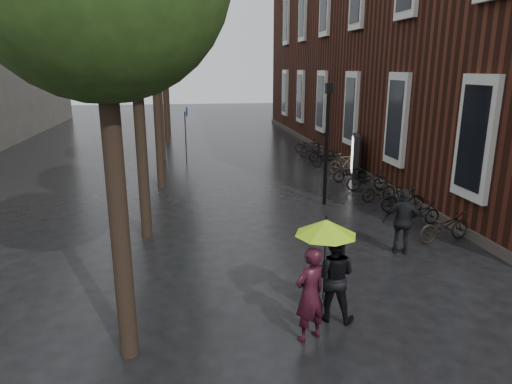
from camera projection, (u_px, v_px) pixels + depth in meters
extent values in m
plane|color=black|center=(363.00, 366.00, 7.85)|extent=(120.00, 120.00, 0.00)
cube|color=#38160F|center=(413.00, 49.00, 26.44)|extent=(10.00, 33.00, 12.00)
cube|color=silver|center=(476.00, 138.00, 13.13)|extent=(0.25, 1.60, 3.60)
cube|color=black|center=(473.00, 138.00, 13.11)|extent=(0.10, 1.20, 3.00)
cube|color=silver|center=(397.00, 119.00, 17.89)|extent=(0.25, 1.60, 3.60)
cube|color=black|center=(395.00, 120.00, 17.87)|extent=(0.10, 1.20, 3.00)
cube|color=silver|center=(352.00, 109.00, 22.65)|extent=(0.25, 1.60, 3.60)
cube|color=black|center=(350.00, 109.00, 22.64)|extent=(0.10, 1.20, 3.00)
cube|color=silver|center=(322.00, 101.00, 27.41)|extent=(0.25, 1.60, 3.60)
cube|color=black|center=(320.00, 101.00, 27.40)|extent=(0.10, 1.20, 3.00)
cube|color=silver|center=(326.00, 3.00, 25.96)|extent=(0.25, 1.60, 3.60)
cube|color=black|center=(324.00, 3.00, 25.95)|extent=(0.10, 1.20, 3.00)
cube|color=silver|center=(301.00, 96.00, 32.18)|extent=(0.25, 1.60, 3.60)
cube|color=black|center=(300.00, 96.00, 32.16)|extent=(0.10, 1.20, 3.00)
cube|color=silver|center=(303.00, 13.00, 30.73)|extent=(0.25, 1.60, 3.60)
cube|color=black|center=(302.00, 13.00, 30.71)|extent=(0.10, 1.20, 3.00)
cube|color=silver|center=(285.00, 93.00, 36.94)|extent=(0.25, 1.60, 3.60)
cube|color=black|center=(284.00, 93.00, 36.92)|extent=(0.10, 1.20, 3.00)
cube|color=silver|center=(287.00, 21.00, 35.49)|extent=(0.25, 1.60, 3.60)
cube|color=black|center=(285.00, 21.00, 35.47)|extent=(0.10, 1.20, 3.00)
cube|color=#3F3833|center=(328.00, 151.00, 27.23)|extent=(0.40, 33.00, 0.30)
cylinder|color=black|center=(120.00, 231.00, 7.57)|extent=(0.32, 0.32, 4.68)
cylinder|color=black|center=(143.00, 164.00, 13.29)|extent=(0.32, 0.32, 4.51)
cylinder|color=black|center=(158.00, 130.00, 18.98)|extent=(0.32, 0.32, 4.95)
cylinder|color=black|center=(161.00, 120.00, 24.74)|extent=(0.32, 0.32, 4.40)
cylinder|color=black|center=(166.00, 108.00, 30.42)|extent=(0.32, 0.32, 4.79)
cylinder|color=black|center=(168.00, 103.00, 36.16)|extent=(0.32, 0.32, 4.57)
imported|color=black|center=(310.00, 294.00, 8.41)|extent=(0.80, 0.69, 1.85)
imported|color=black|center=(333.00, 276.00, 9.12)|extent=(1.12, 1.02, 1.87)
cylinder|color=black|center=(324.00, 264.00, 8.68)|extent=(0.02, 0.02, 1.51)
cone|color=#9DDB17|center=(326.00, 227.00, 8.48)|extent=(1.18, 1.18, 0.30)
cylinder|color=black|center=(326.00, 217.00, 8.43)|extent=(0.02, 0.02, 0.08)
imported|color=black|center=(403.00, 222.00, 12.40)|extent=(1.17, 0.84, 1.84)
imported|color=black|center=(444.00, 226.00, 13.39)|extent=(1.87, 0.98, 0.94)
imported|color=black|center=(418.00, 213.00, 14.73)|extent=(1.62, 0.72, 0.82)
imported|color=black|center=(403.00, 199.00, 16.08)|extent=(1.63, 0.53, 0.97)
imported|color=black|center=(379.00, 190.00, 17.41)|extent=(1.56, 0.72, 0.90)
imported|color=black|center=(367.00, 180.00, 18.96)|extent=(1.79, 0.70, 0.93)
imported|color=black|center=(350.00, 172.00, 20.48)|extent=(1.62, 0.61, 0.84)
imported|color=black|center=(344.00, 163.00, 21.96)|extent=(1.74, 0.64, 1.02)
imported|color=black|center=(327.00, 158.00, 23.61)|extent=(1.69, 0.67, 0.87)
imported|color=black|center=(322.00, 153.00, 24.86)|extent=(1.55, 0.62, 0.91)
imported|color=black|center=(312.00, 150.00, 26.23)|extent=(1.57, 0.56, 0.82)
imported|color=black|center=(307.00, 145.00, 27.73)|extent=(1.59, 0.61, 0.82)
cube|color=black|center=(355.00, 156.00, 21.35)|extent=(0.27, 1.31, 1.98)
cube|color=#F0E3CF|center=(352.00, 155.00, 21.31)|extent=(0.04, 1.10, 1.62)
cylinder|color=black|center=(326.00, 150.00, 16.61)|extent=(0.12, 0.12, 4.16)
cube|color=black|center=(329.00, 88.00, 16.04)|extent=(0.23, 0.23, 0.36)
sphere|color=#FFE5B2|center=(329.00, 88.00, 16.04)|extent=(0.19, 0.19, 0.19)
cylinder|color=#262628|center=(186.00, 136.00, 24.93)|extent=(0.06, 0.06, 2.67)
cylinder|color=navy|center=(187.00, 112.00, 24.59)|extent=(0.03, 0.53, 0.53)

